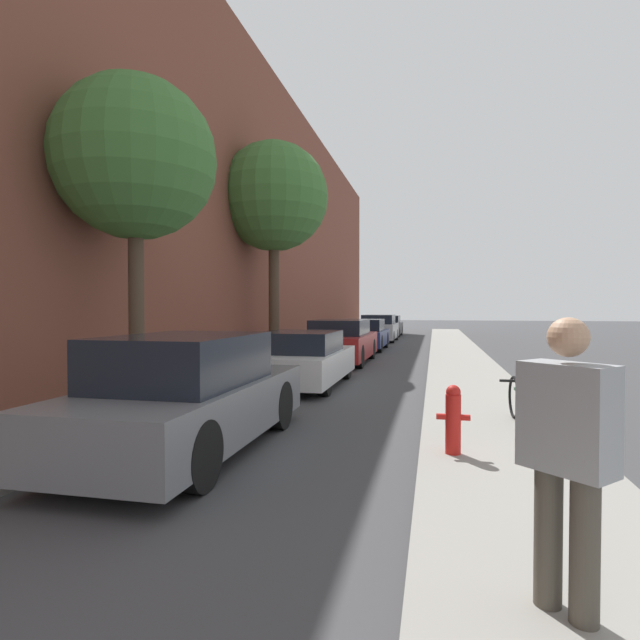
{
  "coord_description": "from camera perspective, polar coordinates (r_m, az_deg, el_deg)",
  "views": [
    {
      "loc": [
        2.06,
        1.01,
        1.78
      ],
      "look_at": [
        0.03,
        10.03,
        1.56
      ],
      "focal_mm": 28.57,
      "sensor_mm": 36.0,
      "label": 1
    }
  ],
  "objects": [
    {
      "name": "bicycle",
      "position": [
        7.8,
        21.57,
        -8.54
      ],
      "size": [
        0.44,
        1.56,
        0.64
      ],
      "rotation": [
        0.0,
        0.0,
        0.06
      ],
      "color": "black",
      "rests_on": "sidewalk_right"
    },
    {
      "name": "parked_car_navy",
      "position": [
        21.68,
        4.89,
        -1.67
      ],
      "size": [
        1.83,
        4.15,
        1.3
      ],
      "color": "black",
      "rests_on": "ground"
    },
    {
      "name": "parked_car_grey",
      "position": [
        6.56,
        -14.44,
        -8.27
      ],
      "size": [
        1.7,
        4.22,
        1.45
      ],
      "color": "black",
      "rests_on": "ground"
    },
    {
      "name": "street_tree_near",
      "position": [
        9.5,
        -20.0,
        16.49
      ],
      "size": [
        2.72,
        2.72,
        5.54
      ],
      "color": "#4C3A2B",
      "rests_on": "sidewalk_left"
    },
    {
      "name": "sidewalk_left",
      "position": [
        15.89,
        -5.61,
        -4.85
      ],
      "size": [
        2.0,
        52.0,
        0.12
      ],
      "color": "gray",
      "rests_on": "ground"
    },
    {
      "name": "parked_car_black",
      "position": [
        32.39,
        7.54,
        -0.7
      ],
      "size": [
        1.75,
        4.05,
        1.3
      ],
      "color": "black",
      "rests_on": "ground"
    },
    {
      "name": "pedestrian",
      "position": [
        3.12,
        25.93,
        -12.95
      ],
      "size": [
        0.51,
        0.5,
        1.61
      ],
      "rotation": [
        0.0,
        0.0,
        2.38
      ],
      "color": "#4C473D",
      "rests_on": "sidewalk_right"
    },
    {
      "name": "parked_car_white",
      "position": [
        11.65,
        -2.16,
        -4.43
      ],
      "size": [
        1.85,
        4.01,
        1.24
      ],
      "color": "black",
      "rests_on": "ground"
    },
    {
      "name": "street_tree_far",
      "position": [
        16.69,
        -5.2,
        13.49
      ],
      "size": [
        3.46,
        3.46,
        6.93
      ],
      "color": "#4C3A2B",
      "rests_on": "sidewalk_left"
    },
    {
      "name": "fire_hydrant",
      "position": [
        6.07,
        14.69,
        -10.61
      ],
      "size": [
        0.38,
        0.17,
        0.78
      ],
      "color": "red",
      "rests_on": "sidewalk_right"
    },
    {
      "name": "building_facade_left",
      "position": [
        16.66,
        -10.19,
        13.74
      ],
      "size": [
        0.7,
        52.0,
        10.71
      ],
      "color": "brown",
      "rests_on": "ground"
    },
    {
      "name": "parked_car_silver",
      "position": [
        27.35,
        6.63,
        -0.96
      ],
      "size": [
        1.8,
        4.34,
        1.41
      ],
      "color": "black",
      "rests_on": "ground"
    },
    {
      "name": "ground_plane",
      "position": [
        15.24,
        4.85,
        -5.34
      ],
      "size": [
        120.0,
        120.0,
        0.0
      ],
      "primitive_type": "plane",
      "color": "#3D3D3F"
    },
    {
      "name": "sidewalk_right",
      "position": [
        15.12,
        15.85,
        -5.21
      ],
      "size": [
        2.0,
        52.0,
        0.12
      ],
      "color": "gray",
      "rests_on": "ground"
    },
    {
      "name": "parked_car_red",
      "position": [
        16.51,
        2.37,
        -2.46
      ],
      "size": [
        1.82,
        4.68,
        1.4
      ],
      "color": "black",
      "rests_on": "ground"
    }
  ]
}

